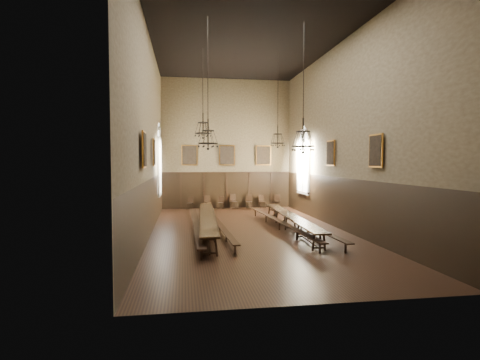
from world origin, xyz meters
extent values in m
cube|color=black|center=(0.00, 0.00, -0.01)|extent=(9.00, 18.00, 0.02)
cube|color=black|center=(0.00, 0.00, 9.01)|extent=(9.00, 18.00, 0.02)
cube|color=#7D6C4D|center=(0.00, 9.01, 4.50)|extent=(9.00, 0.02, 9.00)
cube|color=#7D6C4D|center=(0.00, -9.01, 4.50)|extent=(9.00, 0.02, 9.00)
cube|color=#7D6C4D|center=(-4.51, 0.00, 4.50)|extent=(0.02, 18.00, 9.00)
cube|color=#7D6C4D|center=(4.51, 0.00, 4.50)|extent=(0.02, 18.00, 9.00)
cube|color=black|center=(-1.93, 0.17, 0.74)|extent=(1.17, 9.97, 0.07)
cube|color=black|center=(2.03, 0.11, 0.69)|extent=(0.93, 9.27, 0.06)
cube|color=black|center=(-2.46, 0.03, 0.44)|extent=(0.34, 10.38, 0.05)
cube|color=black|center=(-1.38, 0.08, 0.39)|extent=(0.61, 9.07, 0.05)
cube|color=black|center=(1.52, 0.19, 0.43)|extent=(0.91, 10.09, 0.05)
cube|color=black|center=(2.50, -0.12, 0.41)|extent=(0.76, 9.68, 0.05)
cube|color=black|center=(-2.59, 8.50, 0.42)|extent=(0.49, 0.49, 0.05)
cube|color=black|center=(-2.59, 8.67, 0.65)|extent=(0.38, 0.16, 0.46)
cube|color=black|center=(-1.40, 8.51, 0.43)|extent=(0.47, 0.47, 0.05)
cube|color=black|center=(-1.40, 8.69, 0.67)|extent=(0.41, 0.11, 0.48)
cube|color=black|center=(-0.47, 8.52, 0.41)|extent=(0.48, 0.48, 0.05)
cube|color=black|center=(-0.47, 8.68, 0.63)|extent=(0.37, 0.16, 0.45)
cube|color=black|center=(0.43, 8.49, 0.47)|extent=(0.53, 0.53, 0.05)
cube|color=black|center=(0.43, 8.68, 0.74)|extent=(0.44, 0.14, 0.53)
cube|color=black|center=(1.51, 8.54, 0.44)|extent=(0.46, 0.46, 0.05)
cube|color=black|center=(1.51, 8.71, 0.68)|extent=(0.41, 0.09, 0.49)
cube|color=black|center=(2.43, 8.55, 0.43)|extent=(0.48, 0.48, 0.05)
cube|color=black|center=(2.43, 8.72, 0.67)|extent=(0.40, 0.13, 0.48)
cube|color=black|center=(3.49, 8.55, 0.44)|extent=(0.52, 0.52, 0.05)
cube|color=black|center=(3.49, 8.72, 0.68)|extent=(0.40, 0.17, 0.49)
cylinder|color=black|center=(-2.01, 2.12, 7.37)|extent=(0.03, 0.03, 3.25)
torus|color=black|center=(-2.01, 2.12, 4.71)|extent=(0.84, 0.84, 0.05)
torus|color=black|center=(-2.01, 2.12, 5.25)|extent=(0.53, 0.53, 0.04)
cylinder|color=black|center=(-2.01, 2.12, 5.15)|extent=(0.06, 0.06, 1.18)
cylinder|color=black|center=(2.04, 2.66, 7.11)|extent=(0.03, 0.03, 3.79)
torus|color=black|center=(2.04, 2.66, 4.26)|extent=(0.77, 0.77, 0.05)
torus|color=black|center=(2.04, 2.66, 4.76)|extent=(0.49, 0.49, 0.04)
cylinder|color=black|center=(2.04, 2.66, 4.67)|extent=(0.05, 0.05, 1.08)
cylinder|color=black|center=(-2.03, -2.04, 6.99)|extent=(0.03, 0.03, 4.02)
torus|color=black|center=(-2.03, -2.04, 4.01)|extent=(0.79, 0.79, 0.05)
torus|color=black|center=(-2.03, -2.04, 4.51)|extent=(0.50, 0.50, 0.04)
cylinder|color=black|center=(-2.03, -2.04, 4.42)|extent=(0.06, 0.06, 1.11)
cylinder|color=black|center=(1.91, -2.09, 7.04)|extent=(0.03, 0.03, 3.92)
torus|color=black|center=(1.91, -2.09, 3.91)|extent=(0.95, 0.95, 0.06)
torus|color=black|center=(1.91, -2.09, 4.52)|extent=(0.60, 0.60, 0.04)
cylinder|color=black|center=(1.91, -2.09, 4.41)|extent=(0.07, 0.07, 1.33)
cube|color=#BB7C2D|center=(-2.60, 8.88, 3.70)|extent=(1.10, 0.12, 1.40)
cube|color=black|center=(-2.60, 8.88, 3.70)|extent=(0.98, 0.02, 1.28)
cube|color=#BB7C2D|center=(0.00, 8.88, 3.70)|extent=(1.10, 0.12, 1.40)
cube|color=black|center=(0.00, 8.88, 3.70)|extent=(0.98, 0.02, 1.28)
cube|color=#BB7C2D|center=(2.60, 8.88, 3.70)|extent=(1.10, 0.12, 1.40)
cube|color=black|center=(2.60, 8.88, 3.70)|extent=(0.98, 0.02, 1.28)
cube|color=#BB7C2D|center=(-4.38, 1.00, 3.70)|extent=(0.12, 1.00, 1.30)
cube|color=black|center=(-4.38, 1.00, 3.70)|extent=(0.02, 0.88, 1.18)
cube|color=#BB7C2D|center=(-4.38, -3.50, 3.70)|extent=(0.12, 1.00, 1.30)
cube|color=black|center=(-4.38, -3.50, 3.70)|extent=(0.02, 0.88, 1.18)
cube|color=#BB7C2D|center=(4.38, 1.00, 3.70)|extent=(0.12, 1.00, 1.30)
cube|color=black|center=(4.38, 1.00, 3.70)|extent=(0.02, 0.88, 1.18)
cube|color=#BB7C2D|center=(4.38, -3.50, 3.70)|extent=(0.12, 1.00, 1.30)
cube|color=black|center=(4.38, -3.50, 3.70)|extent=(0.02, 0.88, 1.18)
camera|label=1|loc=(-3.01, -17.08, 3.30)|focal=28.00mm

